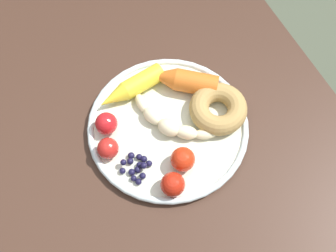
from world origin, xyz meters
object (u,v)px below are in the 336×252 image
(banana, at_px, (170,123))
(blueberry_pile, at_px, (136,167))
(tomato_extra, at_px, (106,124))
(carrot_yellow, at_px, (131,88))
(tomato_near, at_px, (173,184))
(tomato_mid, at_px, (108,148))
(tomato_far, at_px, (183,159))
(dining_table, at_px, (151,166))
(donut, at_px, (218,109))
(plate, at_px, (168,127))
(carrot_orange, at_px, (183,81))

(banana, relative_size, blueberry_pile, 2.35)
(tomato_extra, bearing_deg, carrot_yellow, 125.78)
(tomato_near, bearing_deg, tomato_mid, -145.53)
(tomato_near, height_order, tomato_extra, tomato_near)
(tomato_mid, bearing_deg, tomato_extra, 161.32)
(blueberry_pile, distance_m, tomato_far, 0.08)
(banana, distance_m, carrot_yellow, 0.10)
(dining_table, xyz_separation_m, tomato_mid, (-0.01, -0.07, 0.14))
(carrot_yellow, bearing_deg, tomato_near, -3.19)
(blueberry_pile, distance_m, tomato_extra, 0.09)
(tomato_near, relative_size, tomato_extra, 1.04)
(tomato_mid, bearing_deg, tomato_far, 55.09)
(blueberry_pile, xyz_separation_m, tomato_near, (0.06, 0.04, 0.01))
(donut, relative_size, tomato_extra, 2.64)
(banana, distance_m, donut, 0.09)
(carrot_yellow, relative_size, blueberry_pile, 2.21)
(tomato_mid, bearing_deg, blueberry_pile, 34.08)
(donut, xyz_separation_m, tomato_far, (0.06, -0.10, 0.00))
(dining_table, xyz_separation_m, carrot_yellow, (-0.10, 0.01, 0.14))
(banana, bearing_deg, tomato_extra, -113.19)
(blueberry_pile, distance_m, tomato_mid, 0.06)
(dining_table, height_order, tomato_mid, tomato_mid)
(donut, bearing_deg, carrot_yellow, -131.04)
(dining_table, xyz_separation_m, tomato_far, (0.07, 0.03, 0.14))
(dining_table, distance_m, banana, 0.14)
(plate, distance_m, banana, 0.02)
(banana, height_order, donut, donut)
(banana, distance_m, tomato_mid, 0.12)
(tomato_far, bearing_deg, carrot_orange, 153.65)
(donut, distance_m, tomato_far, 0.12)
(plate, bearing_deg, tomato_extra, -112.87)
(tomato_extra, bearing_deg, dining_table, 47.34)
(plate, xyz_separation_m, tomato_far, (0.08, -0.01, 0.02))
(plate, xyz_separation_m, banana, (0.00, 0.00, 0.02))
(tomato_near, height_order, tomato_mid, tomato_near)
(blueberry_pile, bearing_deg, carrot_orange, 128.18)
(carrot_orange, height_order, donut, carrot_orange)
(plate, relative_size, carrot_orange, 2.28)
(donut, relative_size, tomato_mid, 2.79)
(carrot_orange, relative_size, carrot_yellow, 0.95)
(tomato_far, xyz_separation_m, tomato_extra, (-0.12, -0.09, -0.00))
(donut, relative_size, blueberry_pile, 1.73)
(plate, height_order, tomato_near, tomato_near)
(donut, bearing_deg, plate, -99.42)
(carrot_orange, height_order, tomato_extra, carrot_orange)
(banana, relative_size, donut, 1.36)
(tomato_near, bearing_deg, tomato_far, 134.32)
(carrot_orange, distance_m, tomato_mid, 0.19)
(plate, distance_m, carrot_orange, 0.09)
(banana, relative_size, tomato_near, 3.44)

